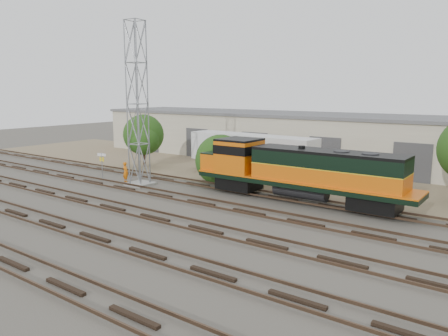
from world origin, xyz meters
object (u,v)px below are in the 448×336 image
Objects in this scene: worker at (126,172)px; semi_trailer at (254,151)px; signal_tower at (138,107)px; locomotive at (297,170)px.

semi_trailer is at bearing -119.36° from worker.
signal_tower is 1.04× the size of semi_trailer.
worker is at bearing 178.03° from signal_tower.
signal_tower is 5.90m from worker.
worker is at bearing -169.84° from locomotive.
locomotive reaches higher than worker.
signal_tower reaches higher than semi_trailer.
worker is (-14.97, -2.68, -1.38)m from locomotive.
semi_trailer is (7.74, 8.38, 1.56)m from worker.
worker is 11.51m from semi_trailer.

